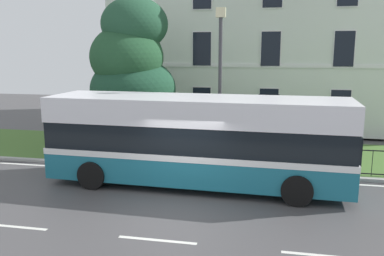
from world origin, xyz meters
TOP-DOWN VIEW (x-y plane):
  - ground_plane at (0.00, 1.07)m, footprint 60.00×56.00m
  - georgian_townhouse at (2.45, 16.60)m, footprint 18.48×11.20m
  - iron_verge_railing at (2.45, 4.40)m, footprint 16.67×0.04m
  - evergreen_tree at (-3.90, 7.35)m, footprint 4.31×4.08m
  - single_decker_bus at (0.18, 2.55)m, footprint 10.29×2.96m
  - street_lamp_post at (0.65, 4.81)m, footprint 0.36×0.24m
  - litter_bin at (-1.14, 4.92)m, footprint 0.56×0.56m

SIDE VIEW (x-z plane):
  - ground_plane at x=0.00m, z-range -0.11..0.07m
  - iron_verge_railing at x=2.45m, z-range 0.14..1.11m
  - litter_bin at x=-1.14m, z-range 0.12..1.33m
  - single_decker_bus at x=0.18m, z-range 0.08..3.15m
  - evergreen_tree at x=-3.90m, z-range -0.37..6.67m
  - street_lamp_post at x=0.65m, z-range 0.60..6.66m
  - georgian_townhouse at x=2.45m, z-range 0.15..11.38m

